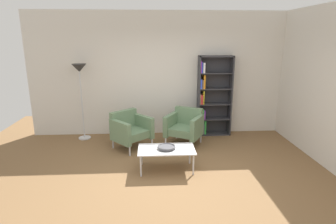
{
  "coord_description": "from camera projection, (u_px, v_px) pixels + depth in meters",
  "views": [
    {
      "loc": [
        -0.33,
        -4.2,
        2.3
      ],
      "look_at": [
        -0.04,
        0.84,
        0.95
      ],
      "focal_mm": 29.84,
      "sensor_mm": 36.0,
      "label": 1
    }
  ],
  "objects": [
    {
      "name": "bookshelf_tall",
      "position": [
        211.0,
        98.0,
        6.66
      ],
      "size": [
        0.8,
        0.3,
        1.9
      ],
      "color": "#333338",
      "rests_on": "ground_plane"
    },
    {
      "name": "plaster_right_partition",
      "position": [
        329.0,
        86.0,
        5.03
      ],
      "size": [
        0.12,
        5.2,
        2.9
      ],
      "primitive_type": "cube",
      "color": "silver",
      "rests_on": "ground_plane"
    },
    {
      "name": "floor_lamp_torchiere",
      "position": [
        80.0,
        77.0,
        6.21
      ],
      "size": [
        0.32,
        0.32,
        1.74
      ],
      "color": "silver",
      "rests_on": "ground_plane"
    },
    {
      "name": "plaster_back_panel",
      "position": [
        166.0,
        74.0,
        6.66
      ],
      "size": [
        6.4,
        0.12,
        2.9
      ],
      "primitive_type": "cube",
      "color": "silver",
      "rests_on": "ground_plane"
    },
    {
      "name": "coffee_table_low",
      "position": [
        166.0,
        150.0,
        4.93
      ],
      "size": [
        1.0,
        0.56,
        0.4
      ],
      "color": "silver",
      "rests_on": "ground_plane"
    },
    {
      "name": "ground_plane",
      "position": [
        173.0,
        180.0,
        4.66
      ],
      "size": [
        8.32,
        8.32,
        0.0
      ],
      "primitive_type": "plane",
      "color": "brown"
    },
    {
      "name": "armchair_corner_red",
      "position": [
        130.0,
        129.0,
        5.95
      ],
      "size": [
        0.95,
        0.95,
        0.78
      ],
      "rotation": [
        0.0,
        0.0,
        0.73
      ],
      "color": "slate",
      "rests_on": "ground_plane"
    },
    {
      "name": "decorative_bowl",
      "position": [
        166.0,
        147.0,
        4.92
      ],
      "size": [
        0.32,
        0.32,
        0.05
      ],
      "color": "#4C4C51",
      "rests_on": "coffee_table_low"
    },
    {
      "name": "armchair_by_bookshelf",
      "position": [
        185.0,
        126.0,
        6.16
      ],
      "size": [
        0.93,
        0.91,
        0.78
      ],
      "rotation": [
        0.0,
        0.0,
        -0.51
      ],
      "color": "slate",
      "rests_on": "ground_plane"
    }
  ]
}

